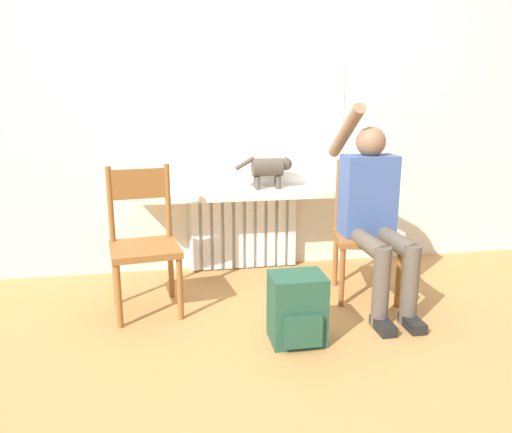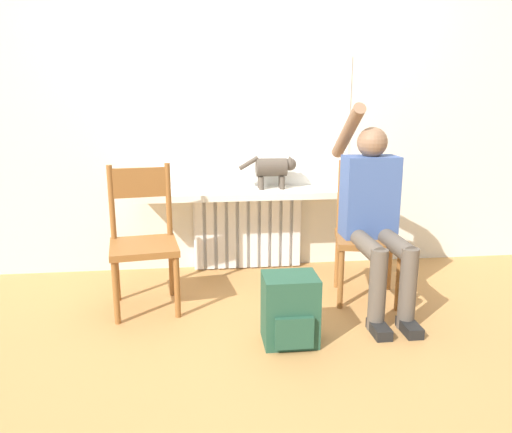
{
  "view_description": "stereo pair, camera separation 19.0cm",
  "coord_description": "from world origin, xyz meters",
  "px_view_note": "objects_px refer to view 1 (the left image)",
  "views": [
    {
      "loc": [
        -0.55,
        -2.53,
        1.33
      ],
      "look_at": [
        0.0,
        0.6,
        0.55
      ],
      "focal_mm": 35.0,
      "sensor_mm": 36.0,
      "label": 1
    },
    {
      "loc": [
        -0.37,
        -2.56,
        1.33
      ],
      "look_at": [
        0.0,
        0.6,
        0.55
      ],
      "focal_mm": 35.0,
      "sensor_mm": 36.0,
      "label": 2
    }
  ],
  "objects_px": {
    "chair_left": "(144,240)",
    "person": "(374,209)",
    "chair_right": "(366,229)",
    "cat": "(270,168)",
    "backpack": "(297,309)"
  },
  "relations": [
    {
      "from": "cat",
      "to": "chair_right",
      "type": "bearing_deg",
      "value": -46.6
    },
    {
      "from": "chair_left",
      "to": "person",
      "type": "xyz_separation_m",
      "value": [
        1.44,
        -0.13,
        0.17
      ]
    },
    {
      "from": "person",
      "to": "chair_left",
      "type": "bearing_deg",
      "value": 174.64
    },
    {
      "from": "chair_left",
      "to": "backpack",
      "type": "distance_m",
      "value": 1.05
    },
    {
      "from": "chair_left",
      "to": "person",
      "type": "distance_m",
      "value": 1.46
    },
    {
      "from": "chair_left",
      "to": "chair_right",
      "type": "distance_m",
      "value": 1.45
    },
    {
      "from": "chair_right",
      "to": "backpack",
      "type": "relative_size",
      "value": 2.34
    },
    {
      "from": "person",
      "to": "backpack",
      "type": "distance_m",
      "value": 0.87
    },
    {
      "from": "chair_right",
      "to": "chair_left",
      "type": "bearing_deg",
      "value": -167.69
    },
    {
      "from": "cat",
      "to": "person",
      "type": "bearing_deg",
      "value": -53.06
    },
    {
      "from": "chair_right",
      "to": "cat",
      "type": "relative_size",
      "value": 2.1
    },
    {
      "from": "chair_left",
      "to": "person",
      "type": "bearing_deg",
      "value": -13.45
    },
    {
      "from": "person",
      "to": "chair_right",
      "type": "bearing_deg",
      "value": 85.88
    },
    {
      "from": "chair_left",
      "to": "backpack",
      "type": "xyz_separation_m",
      "value": [
        0.83,
        -0.59,
        -0.26
      ]
    },
    {
      "from": "chair_left",
      "to": "backpack",
      "type": "bearing_deg",
      "value": -43.32
    }
  ]
}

